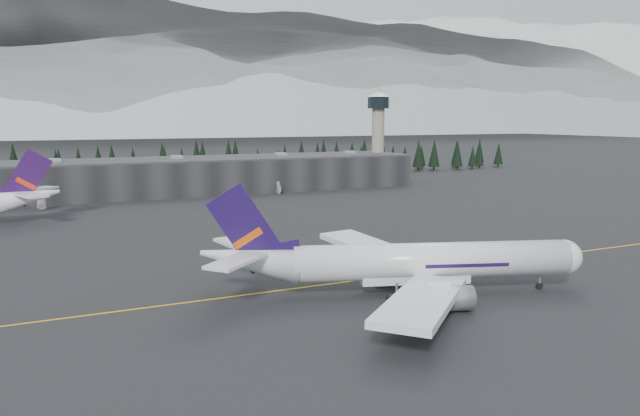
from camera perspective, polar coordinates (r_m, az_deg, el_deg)
name	(u,v)px	position (r m, az deg, el deg)	size (l,w,h in m)	color
ground	(367,276)	(99.81, 4.71, -6.76)	(1400.00, 1400.00, 0.00)	black
taxiline	(372,279)	(98.13, 5.27, -7.03)	(400.00, 0.40, 0.02)	gold
terminal	(205,175)	(215.24, -11.46, 3.28)	(160.00, 30.00, 12.60)	black
control_tower	(378,127)	(244.45, 5.84, 8.09)	(10.00, 10.00, 37.70)	gray
treeline	(185,164)	(251.25, -13.32, 4.29)	(360.00, 20.00, 15.00)	black
mountain_ridge	(94,134)	(1085.49, -21.70, 6.93)	(4400.00, 900.00, 420.00)	white
jet_main	(399,262)	(89.16, 7.87, -5.41)	(58.63, 52.85, 17.70)	silver
gse_vehicle_a	(42,208)	(188.13, -26.04, 0.04)	(2.51, 5.45, 1.51)	silver
gse_vehicle_b	(279,192)	(205.53, -4.11, 1.62)	(1.81, 4.50, 1.53)	silver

